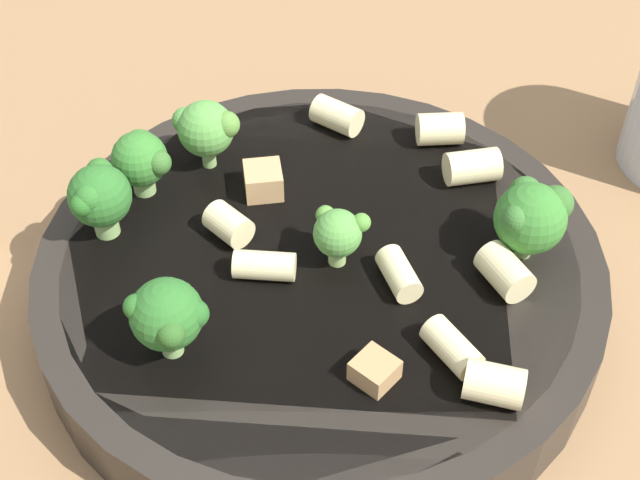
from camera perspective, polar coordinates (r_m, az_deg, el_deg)
The scene contains 19 objects.
ground_plane at distance 0.44m, azimuth 0.00°, elevation -4.02°, with size 2.00×2.00×0.00m, color #936D47.
pasta_bowl at distance 0.43m, azimuth 0.00°, elevation -2.27°, with size 0.27×0.27×0.03m.
broccoli_floret_0 at distance 0.37m, azimuth -9.75°, elevation -4.81°, with size 0.03×0.03×0.04m.
broccoli_floret_1 at distance 0.43m, azimuth -13.98°, elevation 2.74°, with size 0.03×0.03×0.04m.
broccoli_floret_2 at distance 0.45m, azimuth -11.63°, elevation 4.93°, with size 0.03×0.03×0.03m.
broccoli_floret_3 at distance 0.41m, azimuth 13.39°, elevation 1.55°, with size 0.03×0.03×0.04m.
broccoli_floret_4 at distance 0.41m, azimuth 1.35°, elevation 0.68°, with size 0.02×0.02×0.03m.
broccoli_floret_5 at distance 0.46m, azimuth -7.32°, elevation 7.11°, with size 0.04×0.03×0.04m.
rigatoni_0 at distance 0.41m, azimuth -3.58°, elevation -1.64°, with size 0.01×0.01×0.03m, color beige.
rigatoni_1 at distance 0.48m, azimuth 7.68°, elevation 7.06°, with size 0.02×0.02×0.02m, color beige.
rigatoni_2 at distance 0.41m, azimuth 11.74°, elevation -2.00°, with size 0.02×0.02×0.02m, color beige.
rigatoni_3 at distance 0.42m, azimuth -5.87°, elevation 1.01°, with size 0.02×0.02×0.02m, color beige.
rigatoni_4 at distance 0.49m, azimuth 1.09°, elevation 7.96°, with size 0.02×0.02×0.03m, color beige.
rigatoni_5 at distance 0.38m, azimuth 8.45°, elevation -6.81°, with size 0.01×0.01×0.03m, color beige.
rigatoni_6 at distance 0.40m, azimuth 4.96°, elevation -2.38°, with size 0.01×0.01×0.03m, color beige.
rigatoni_7 at distance 0.46m, azimuth 9.72°, elevation 4.65°, with size 0.02×0.02×0.03m, color beige.
rigatoni_8 at distance 0.37m, azimuth 11.08°, elevation -9.03°, with size 0.02×0.02×0.02m, color beige.
chicken_chunk_0 at distance 0.37m, azimuth 3.52°, elevation -8.33°, with size 0.02×0.02×0.01m, color tan.
chicken_chunk_1 at distance 0.45m, azimuth -3.65°, elevation 3.82°, with size 0.02×0.02×0.01m, color tan.
Camera 1 is at (0.13, -0.26, 0.33)m, focal length 50.00 mm.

